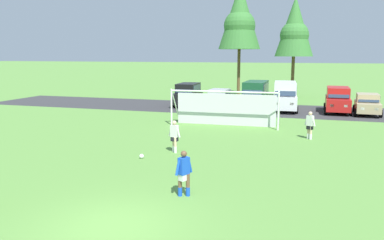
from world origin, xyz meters
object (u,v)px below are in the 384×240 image
parked_car_slot_left (219,98)px  parked_car_slot_center (285,96)px  parked_car_slot_center_right (338,100)px  parked_car_slot_far_left (188,94)px  parked_car_slot_center_left (256,95)px  soccer_ball (142,156)px  player_striker_near (310,125)px  soccer_goal (225,107)px  player_midfield_center (184,173)px  parked_car_slot_right (367,104)px  player_defender_far (174,136)px

parked_car_slot_left → parked_car_slot_center: (5.96, -0.15, 0.47)m
parked_car_slot_center → parked_car_slot_center_right: (4.37, 0.22, -0.23)m
parked_car_slot_far_left → parked_car_slot_center: parked_car_slot_center is taller
parked_car_slot_center_left → soccer_ball: bearing=-98.4°
player_striker_near → parked_car_slot_center_right: 11.94m
parked_car_slot_center_left → parked_car_slot_center: 2.60m
soccer_goal → player_midfield_center: soccer_goal is taller
soccer_goal → parked_car_slot_left: (-2.53, 8.82, -0.42)m
parked_car_slot_center_left → parked_car_slot_right: (9.25, -0.43, -0.47)m
parked_car_slot_center_left → parked_car_slot_center: same height
player_midfield_center → parked_car_slot_center_right: 23.65m
player_defender_far → parked_car_slot_far_left: 18.14m
soccer_ball → parked_car_slot_right: (11.99, 18.14, 0.77)m
player_defender_far → parked_car_slot_center_left: size_ratio=0.34×
soccer_goal → parked_car_slot_left: bearing=106.0°
parked_car_slot_center_right → parked_car_slot_right: 2.35m
player_defender_far → parked_car_slot_center: bearing=75.9°
parked_car_slot_right → soccer_goal: bearing=-140.3°
soccer_ball → player_defender_far: bearing=55.6°
player_midfield_center → player_defender_far: 6.26m
soccer_ball → player_striker_near: (7.61, 6.91, 0.71)m
soccer_goal → player_striker_near: (5.70, -2.86, -0.47)m
soccer_ball → parked_car_slot_far_left: (-3.81, 19.06, 1.00)m
player_striker_near → parked_car_slot_far_left: (-11.42, 12.15, 0.29)m
parked_car_slot_far_left → parked_car_slot_center_right: (13.52, -0.40, 0.00)m
soccer_goal → player_defender_far: soccer_goal is taller
soccer_ball → soccer_goal: size_ratio=0.03×
soccer_ball → parked_car_slot_right: parked_car_slot_right is taller
soccer_goal → player_striker_near: 6.40m
player_midfield_center → parked_car_slot_center_left: bearing=92.0°
player_striker_near → parked_car_slot_center: bearing=101.1°
soccer_goal → parked_car_slot_center: size_ratio=1.52×
player_midfield_center → parked_car_slot_center_left: 22.75m
player_midfield_center → parked_car_slot_center: bearing=85.4°
player_striker_near → parked_car_slot_left: bearing=125.2°
soccer_ball → parked_car_slot_center_right: bearing=62.5°
player_striker_near → parked_car_slot_far_left: size_ratio=0.35×
soccer_goal → parked_car_slot_right: (10.09, 8.37, -0.42)m
parked_car_slot_left → parked_car_slot_center_left: bearing=-0.4°
parked_car_slot_left → soccer_goal: bearing=-74.0°
player_defender_far → parked_car_slot_far_left: (-4.91, 17.46, 0.29)m
parked_car_slot_left → parked_car_slot_right: same height
player_striker_near → parked_car_slot_left: size_ratio=0.38×
player_defender_far → parked_car_slot_center: 17.36m
parked_car_slot_center → parked_car_slot_center_right: 4.38m
parked_car_slot_center → parked_car_slot_left: bearing=178.5°
parked_car_slot_center_left → parked_car_slot_center: (2.59, -0.13, 0.00)m
player_striker_near → parked_car_slot_center_left: (-4.86, 11.65, 0.52)m
soccer_ball → player_striker_near: bearing=42.3°
parked_car_slot_center_left → parked_car_slot_center: size_ratio=0.97×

